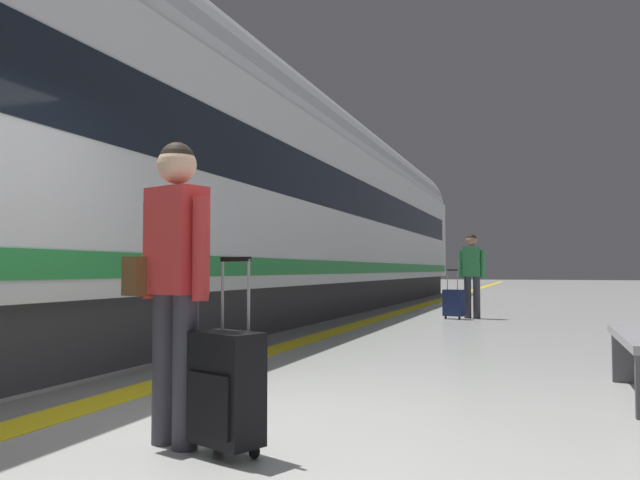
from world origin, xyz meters
The scene contains 8 objects.
ground_plane centered at (0.00, 0.00, 0.00)m, with size 120.00×120.00×0.00m, color silver.
safety_line_strip centered at (-1.02, 10.00, 0.00)m, with size 0.36×80.00×0.01m, color yellow.
tactile_edge_band centered at (-1.34, 10.00, 0.00)m, with size 0.62×80.00×0.01m, color slate.
high_speed_train centered at (-3.12, 6.74, 2.50)m, with size 2.94×34.26×4.97m.
traveller_foreground centered at (0.11, -0.35, 0.96)m, with size 0.55×0.34×1.67m.
rolling_suitcase_foreground centered at (0.47, -0.42, 0.35)m, with size 0.44×0.35×1.03m.
passenger_near centered at (0.73, 9.55, 0.96)m, with size 0.52×0.23×1.66m.
suitcase_near centered at (0.41, 9.24, 0.32)m, with size 0.43×0.32×0.96m.
Camera 1 is at (2.03, -3.45, 0.96)m, focal length 36.16 mm.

